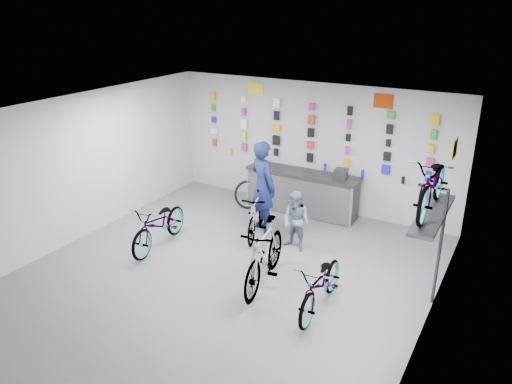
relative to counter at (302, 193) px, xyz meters
The scene contains 21 objects.
floor 3.57m from the counter, 90.00° to the right, with size 8.00×8.00×0.00m, color #525258.
ceiling 4.34m from the counter, 90.00° to the right, with size 8.00×8.00×0.00m, color white.
wall_back 1.11m from the counter, 90.00° to the left, with size 7.00×7.00×0.00m, color #B5B5B8.
wall_front 7.61m from the counter, 90.00° to the right, with size 7.00×7.00×0.00m, color #B5B5B8.
wall_left 5.08m from the counter, 134.67° to the right, with size 8.00×8.00×0.00m, color #B5B5B8.
wall_right 5.08m from the counter, 45.33° to the right, with size 8.00×8.00×0.00m, color #B5B5B8.
counter is the anchor object (origin of this frame).
merch_wall 1.36m from the counter, 79.93° to the left, with size 5.57×0.08×1.56m.
wall_bracket 4.18m from the counter, 35.12° to the right, with size 0.39×1.90×2.00m.
sign_left 2.73m from the counter, 163.67° to the left, with size 0.42×0.02×0.30m, color yellow.
sign_right 2.78m from the counter, 15.36° to the left, with size 0.42×0.02×0.30m, color #B62D06.
sign_side 4.72m from the counter, 33.92° to the right, with size 0.02×0.40×0.30m, color yellow.
bike_left 3.49m from the counter, 120.48° to the right, with size 0.64×1.84×0.97m, color gray.
bike_center 3.34m from the counter, 76.67° to the right, with size 0.55×1.95×1.17m, color gray.
bike_right 3.96m from the counter, 60.90° to the right, with size 0.61×1.74×0.91m, color gray.
bike_service 1.65m from the counter, 100.74° to the right, with size 0.47×1.66×1.00m, color gray.
bike_wall 4.30m from the counter, 35.76° to the right, with size 0.63×1.80×0.95m, color gray.
clerk 1.43m from the counter, 104.57° to the right, with size 0.73×0.48×2.00m, color #121B49.
customer 1.90m from the counter, 69.05° to the right, with size 0.60×0.47×1.23m, color slate.
spare_wheel 1.31m from the counter, 163.49° to the right, with size 0.74×0.42×0.68m.
register 1.11m from the counter, ahead, with size 0.28×0.30×0.22m, color black.
Camera 1 is at (4.42, -6.46, 4.72)m, focal length 35.00 mm.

